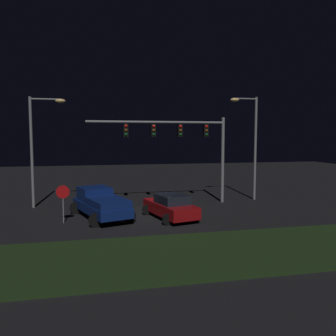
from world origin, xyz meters
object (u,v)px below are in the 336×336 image
car_sedan (171,206)px  stop_sign (63,197)px  pickup_truck (100,202)px  traffic_signal_gantry (180,137)px  street_lamp_left (39,138)px  street_lamp_right (251,136)px

car_sedan → stop_sign: bearing=74.6°
pickup_truck → car_sedan: pickup_truck is taller
traffic_signal_gantry → stop_sign: size_ratio=4.63×
street_lamp_left → car_sedan: bearing=-32.4°
car_sedan → stop_sign: 6.46m
traffic_signal_gantry → street_lamp_right: street_lamp_right is taller
pickup_truck → street_lamp_left: 7.03m
pickup_truck → traffic_signal_gantry: (6.00, 3.26, 4.03)m
pickup_truck → car_sedan: bearing=-123.1°
street_lamp_left → street_lamp_right: (15.94, -0.41, 0.16)m
car_sedan → street_lamp_left: size_ratio=0.60×
car_sedan → street_lamp_right: street_lamp_right is taller
car_sedan → street_lamp_right: size_ratio=0.58×
street_lamp_left → street_lamp_right: 15.94m
street_lamp_left → stop_sign: street_lamp_left is taller
pickup_truck → traffic_signal_gantry: bearing=-79.8°
car_sedan → traffic_signal_gantry: (1.74, 4.39, 4.29)m
street_lamp_right → stop_sign: bearing=-161.3°
traffic_signal_gantry → street_lamp_left: (-10.07, 0.91, -0.09)m
street_lamp_right → car_sedan: bearing=-147.3°
pickup_truck → street_lamp_left: (-4.07, 4.16, 3.94)m
car_sedan → street_lamp_left: bearing=43.5°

